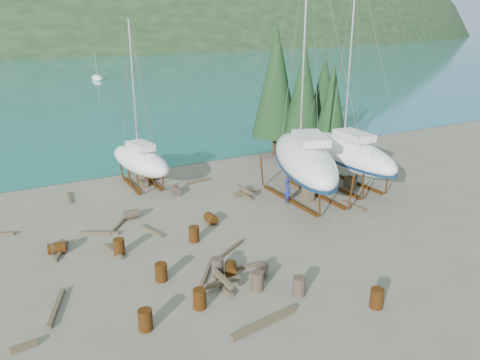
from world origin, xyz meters
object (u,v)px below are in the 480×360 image
small_sailboat_shore (140,160)px  worker (287,190)px  large_sailboat_near (305,159)px  large_sailboat_far (348,153)px

small_sailboat_shore → worker: size_ratio=6.61×
large_sailboat_near → large_sailboat_far: bearing=29.6°
large_sailboat_near → worker: (-1.41, -0.15, -1.97)m
large_sailboat_near → small_sailboat_shore: large_sailboat_near is taller
large_sailboat_far → worker: 5.97m
large_sailboat_far → small_sailboat_shore: size_ratio=1.33×
small_sailboat_shore → large_sailboat_far: bearing=-39.8°
large_sailboat_near → worker: large_sailboat_near is taller
worker → small_sailboat_shore: bearing=50.7°
large_sailboat_near → small_sailboat_shore: size_ratio=1.51×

